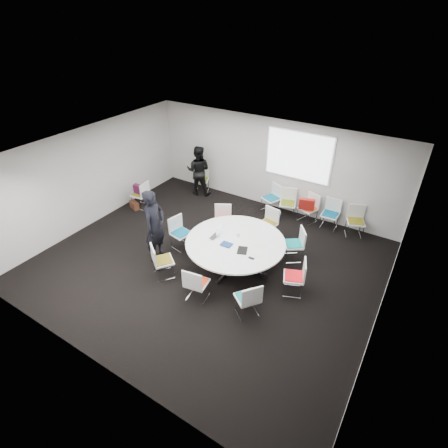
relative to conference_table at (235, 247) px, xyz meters
The scene contains 31 objects.
room_shell 1.02m from the conference_table, 154.73° to the right, with size 8.08×7.08×2.88m.
conference_table is the anchor object (origin of this frame).
projection_screen 3.47m from the conference_table, 86.76° to the left, with size 1.90×0.03×1.35m, color white.
chair_ring_a 1.62m from the conference_table, ahead, with size 0.59×0.59×0.88m.
chair_ring_b 1.53m from the conference_table, 42.31° to the left, with size 0.63×0.64×0.88m.
chair_ring_c 1.55m from the conference_table, 84.89° to the left, with size 0.54×0.53×0.88m.
chair_ring_d 1.43m from the conference_table, 134.56° to the left, with size 0.62×0.62×0.88m.
chair_ring_e 1.63m from the conference_table, behind, with size 0.53×0.54×0.88m.
chair_ring_f 1.78m from the conference_table, 135.46° to the right, with size 0.64×0.63×0.88m.
chair_ring_g 1.47m from the conference_table, 95.05° to the right, with size 0.53×0.52×0.88m.
chair_ring_h 1.65m from the conference_table, 50.56° to the right, with size 0.63×0.64×0.88m.
chair_back_a 2.96m from the conference_table, 97.97° to the left, with size 0.60×0.60×0.88m.
chair_back_b 2.90m from the conference_table, 87.01° to the left, with size 0.58×0.57×0.88m.
chair_back_c 3.03m from the conference_table, 74.91° to the left, with size 0.59×0.58×0.88m.
chair_back_d 3.26m from the conference_table, 63.81° to the left, with size 0.47×0.46×0.88m.
chair_back_e 3.64m from the conference_table, 53.59° to the left, with size 0.60×0.59×0.88m.
chair_spare_left 4.15m from the conference_table, 166.52° to the left, with size 0.50×0.51×0.88m.
chair_person_back 4.18m from the conference_table, 136.36° to the left, with size 0.60×0.60×0.88m.
person_main 2.03m from the conference_table, 157.50° to the right, with size 0.70×0.46×1.91m, color black.
person_back 4.06m from the conference_table, 137.98° to the left, with size 0.82×0.64×1.68m, color black.
laptop 0.53m from the conference_table, 169.46° to the right, with size 0.32×0.21×0.03m, color #333338.
laptop_lid 0.58m from the conference_table, behind, with size 0.30×0.02×0.22m, color silver.
notebook_black 0.44m from the conference_table, 36.15° to the right, with size 0.22×0.30×0.02m, color black.
tablet_folio 0.32m from the conference_table, 114.33° to the right, with size 0.26×0.20×0.03m, color navy.
papers_right 0.58m from the conference_table, 19.17° to the left, with size 0.30×0.21×0.00m, color silver.
papers_front 0.71m from the conference_table, 12.87° to the right, with size 0.30×0.21×0.00m, color white.
cup 0.31m from the conference_table, 104.36° to the left, with size 0.08×0.08×0.09m, color white.
phone 0.76m from the conference_table, 30.77° to the right, with size 0.14×0.07×0.01m, color black.
maroon_bag 4.15m from the conference_table, 166.60° to the left, with size 0.40×0.14×0.28m, color #511536.
brown_bag 4.25m from the conference_table, 169.63° to the left, with size 0.36×0.16×0.24m, color #452416.
red_jacket 2.81m from the conference_table, 73.83° to the left, with size 0.44×0.10×0.35m, color #A21A13.
Camera 1 is at (3.99, -5.69, 5.58)m, focal length 28.00 mm.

